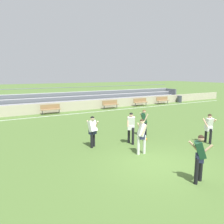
{
  "coord_description": "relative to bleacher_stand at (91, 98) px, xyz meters",
  "views": [
    {
      "loc": [
        -5.77,
        -6.34,
        3.71
      ],
      "look_at": [
        0.61,
        5.02,
        1.37
      ],
      "focal_mm": 34.16,
      "sensor_mm": 36.0,
      "label": 1
    }
  ],
  "objects": [
    {
      "name": "bench_far_left",
      "position": [
        5.23,
        -2.32,
        -0.4
      ],
      "size": [
        1.8,
        0.4,
        0.9
      ],
      "color": "#99754C",
      "rests_on": "ground"
    },
    {
      "name": "player_white_deep_cover",
      "position": [
        -5.49,
        -12.62,
        0.01
      ],
      "size": [
        0.47,
        0.55,
        1.62
      ],
      "color": "black",
      "rests_on": "ground"
    },
    {
      "name": "field_line_sideline",
      "position": [
        -3.99,
        -3.28,
        -0.95
      ],
      "size": [
        44.0,
        0.12,
        0.01
      ],
      "primitive_type": "cube",
      "color": "white",
      "rests_on": "ground"
    },
    {
      "name": "player_white_wide_right",
      "position": [
        -3.49,
        -13.13,
        0.07
      ],
      "size": [
        0.62,
        0.47,
        1.7
      ],
      "color": "black",
      "rests_on": "ground"
    },
    {
      "name": "soccer_ball",
      "position": [
        -2.53,
        -13.14,
        -0.84
      ],
      "size": [
        0.22,
        0.22,
        0.22
      ],
      "primitive_type": "sphere",
      "color": "orange",
      "rests_on": "ground"
    },
    {
      "name": "player_dark_trailing_run",
      "position": [
        -3.81,
        -17.72,
        0.07
      ],
      "size": [
        0.54,
        0.74,
        1.7
      ],
      "color": "black",
      "rests_on": "ground"
    },
    {
      "name": "player_white_challenging",
      "position": [
        0.23,
        -15.09,
        0.0
      ],
      "size": [
        0.54,
        0.6,
        1.61
      ],
      "color": "black",
      "rests_on": "ground"
    },
    {
      "name": "ground_plane",
      "position": [
        -3.99,
        -15.89,
        -0.95
      ],
      "size": [
        160.0,
        160.0,
        0.0
      ],
      "primitive_type": "plane",
      "color": "#4C6B30"
    },
    {
      "name": "bleacher_stand",
      "position": [
        0.0,
        0.0,
        0.0
      ],
      "size": [
        24.52,
        2.36,
        2.24
      ],
      "color": "#B2B2B7",
      "rests_on": "ground"
    },
    {
      "name": "bench_near_wall_gap",
      "position": [
        8.65,
        -2.32,
        -0.4
      ],
      "size": [
        1.8,
        0.4,
        0.9
      ],
      "color": "#99754C",
      "rests_on": "ground"
    },
    {
      "name": "player_dark_wide_left",
      "position": [
        -1.97,
        -12.27,
        0.0
      ],
      "size": [
        0.49,
        0.6,
        1.61
      ],
      "color": "black",
      "rests_on": "ground"
    },
    {
      "name": "player_white_pressing_high",
      "position": [
        -3.91,
        -14.62,
        0.05
      ],
      "size": [
        0.48,
        0.58,
        1.68
      ],
      "color": "white",
      "rests_on": "ground"
    },
    {
      "name": "bench_centre_sideline",
      "position": [
        -5.16,
        -2.32,
        -0.4
      ],
      "size": [
        1.8,
        0.4,
        0.9
      ],
      "color": "#99754C",
      "rests_on": "ground"
    },
    {
      "name": "sideline_wall",
      "position": [
        -3.99,
        -1.71,
        -0.46
      ],
      "size": [
        48.0,
        0.16,
        0.97
      ],
      "primitive_type": "cube",
      "color": "beige",
      "rests_on": "ground"
    },
    {
      "name": "trash_bin",
      "position": [
        11.71,
        -2.21,
        -0.51
      ],
      "size": [
        0.59,
        0.59,
        0.87
      ],
      "primitive_type": "cylinder",
      "color": "#3D424C",
      "rests_on": "ground"
    },
    {
      "name": "bench_near_bin",
      "position": [
        1.21,
        -2.32,
        -0.4
      ],
      "size": [
        1.8,
        0.4,
        0.9
      ],
      "color": "#99754C",
      "rests_on": "ground"
    }
  ]
}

